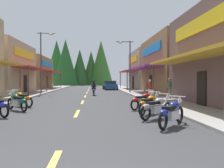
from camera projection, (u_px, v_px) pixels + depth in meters
ground at (86, 95)px, 24.81m from camera, size 9.15×75.56×0.10m
sidewalk_left at (30, 94)px, 24.34m from camera, size 2.58×75.56×0.12m
sidewalk_right at (140, 94)px, 25.27m from camera, size 2.58×75.56×0.12m
centerline_dashes at (87, 93)px, 27.88m from camera, size 0.16×50.37×0.01m
storefront_left_far at (21, 73)px, 39.18m from camera, size 10.56×11.93×5.38m
storefront_right_middle at (184, 66)px, 25.92m from camera, size 9.54×11.20×6.31m
storefront_right_far at (153, 70)px, 37.37m from camera, size 8.47×9.83×6.15m
streetlamp_left at (43, 55)px, 25.31m from camera, size 1.99×0.30×6.80m
streetlamp_right at (127, 59)px, 26.45m from camera, size 1.99×0.30×6.04m
motorcycle_parked_right_0 at (172, 112)px, 8.03m from camera, size 1.47×1.68×1.04m
motorcycle_parked_right_1 at (157, 107)px, 9.60m from camera, size 1.74×1.40×1.04m
motorcycle_parked_right_2 at (149, 104)px, 10.91m from camera, size 1.46×1.70×1.04m
motorcycle_parked_right_3 at (143, 100)px, 12.57m from camera, size 1.73×1.42×1.04m
motorcycle_parked_left_3 at (17, 101)px, 12.04m from camera, size 1.54×1.63×1.04m
motorcycle_parked_left_4 at (21, 99)px, 13.74m from camera, size 1.75×1.39×1.04m
rider_cruising_lead at (94, 89)px, 23.46m from camera, size 0.60×2.14×1.57m
pedestrian_by_shop at (169, 87)px, 18.25m from camera, size 0.36×0.55×1.73m
pedestrian_browsing at (150, 88)px, 19.31m from camera, size 0.45×0.43×1.61m
parked_car_curbside at (110, 85)px, 36.16m from camera, size 2.23×4.38×1.40m
treeline_backdrop at (75, 64)px, 62.53m from camera, size 19.06×11.19×12.36m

